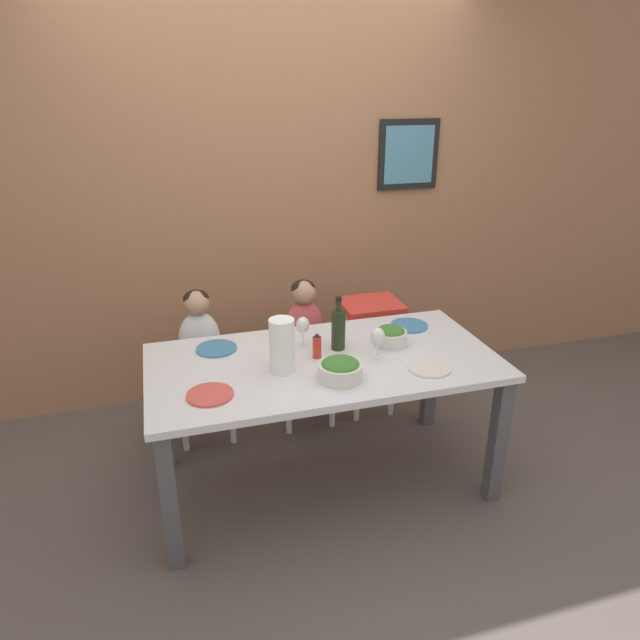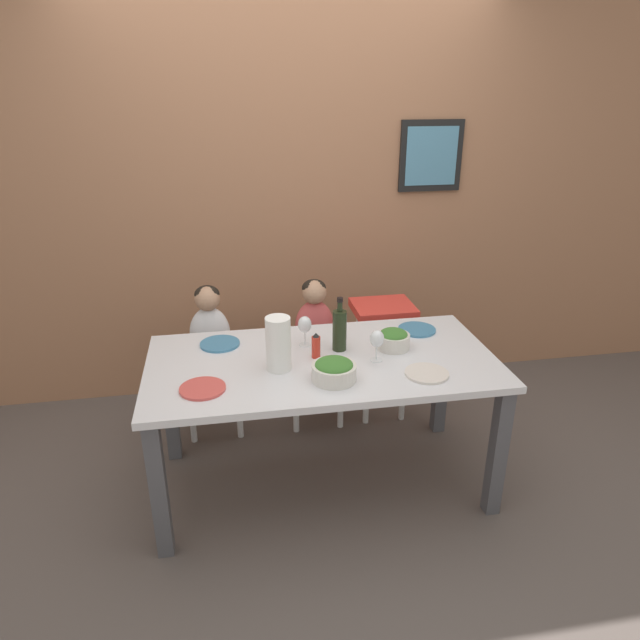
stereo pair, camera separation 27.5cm
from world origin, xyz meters
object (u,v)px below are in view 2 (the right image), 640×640
object	(u,v)px
wine_bottle	(340,329)
dinner_plate_back_right	(417,330)
chair_right_highchair	(382,330)
person_child_center	(314,315)
chair_far_center	(315,362)
dinner_plate_front_left	(203,388)
wine_glass_far	(305,325)
dinner_plate_back_left	(220,344)
chair_far_left	(213,370)
wine_glass_near	(377,339)
paper_towel_roll	(278,344)
dinner_plate_front_right	(427,373)
salad_bowl_small	(393,339)
salad_bowl_large	(334,370)
person_child_left	(209,322)

from	to	relation	value
wine_bottle	dinner_plate_back_right	xyz separation A→B (m)	(0.46, 0.16, -0.11)
chair_right_highchair	person_child_center	world-z (taller)	person_child_center
chair_far_center	dinner_plate_front_left	world-z (taller)	dinner_plate_front_left
chair_right_highchair	wine_glass_far	world-z (taller)	wine_glass_far
dinner_plate_front_left	dinner_plate_back_left	bearing A→B (deg)	79.79
chair_far_left	dinner_plate_back_left	world-z (taller)	dinner_plate_back_left
wine_glass_near	dinner_plate_back_right	bearing A→B (deg)	44.53
person_child_center	paper_towel_roll	bearing A→B (deg)	-112.29
chair_right_highchair	wine_glass_near	distance (m)	0.77
dinner_plate_back_right	dinner_plate_front_right	world-z (taller)	same
salad_bowl_small	dinner_plate_front_left	bearing A→B (deg)	-164.44
paper_towel_roll	wine_glass_near	xyz separation A→B (m)	(0.47, 0.00, -0.02)
chair_far_left	chair_far_center	size ratio (longest dim) A/B	1.00
chair_far_left	salad_bowl_large	world-z (taller)	salad_bowl_large
person_child_left	dinner_plate_front_right	world-z (taller)	person_child_left
person_child_center	salad_bowl_small	bearing A→B (deg)	-61.57
chair_right_highchair	salad_bowl_large	size ratio (longest dim) A/B	3.65
person_child_left	person_child_center	xyz separation A→B (m)	(0.61, 0.00, 0.00)
wine_glass_near	paper_towel_roll	bearing A→B (deg)	-179.51
chair_far_left	paper_towel_roll	bearing A→B (deg)	-64.65
dinner_plate_back_left	dinner_plate_back_right	distance (m)	1.05
salad_bowl_large	dinner_plate_front_left	xyz separation A→B (m)	(-0.58, 0.01, -0.04)
wine_glass_far	dinner_plate_back_right	size ratio (longest dim) A/B	0.78
person_child_left	wine_glass_far	bearing A→B (deg)	-43.29
person_child_left	dinner_plate_front_left	bearing A→B (deg)	-91.66
chair_right_highchair	salad_bowl_large	distance (m)	0.99
dinner_plate_back_left	dinner_plate_back_right	bearing A→B (deg)	-0.16
wine_bottle	wine_glass_near	world-z (taller)	wine_bottle
salad_bowl_small	dinner_plate_back_right	xyz separation A→B (m)	(0.19, 0.19, -0.04)
person_child_left	dinner_plate_front_left	xyz separation A→B (m)	(-0.02, -0.83, 0.03)
person_child_left	dinner_plate_front_left	distance (m)	0.83
wine_bottle	salad_bowl_large	bearing A→B (deg)	-106.29
person_child_left	salad_bowl_small	distance (m)	1.08
person_child_center	dinner_plate_back_left	distance (m)	0.67
chair_right_highchair	paper_towel_roll	distance (m)	1.03
salad_bowl_small	paper_towel_roll	bearing A→B (deg)	-168.24
chair_far_center	dinner_plate_front_right	bearing A→B (deg)	-66.46
wine_bottle	dinner_plate_back_right	distance (m)	0.50
dinner_plate_back_right	wine_glass_far	bearing A→B (deg)	-173.09
chair_far_center	chair_right_highchair	size ratio (longest dim) A/B	0.63
chair_far_left	dinner_plate_front_left	world-z (taller)	dinner_plate_front_left
paper_towel_roll	dinner_plate_back_right	bearing A→B (deg)	21.60
wine_glass_far	chair_right_highchair	bearing A→B (deg)	40.00
paper_towel_roll	dinner_plate_front_left	distance (m)	0.40
chair_far_left	chair_right_highchair	size ratio (longest dim) A/B	0.63
chair_far_left	wine_glass_far	size ratio (longest dim) A/B	2.97
chair_right_highchair	dinner_plate_back_right	size ratio (longest dim) A/B	3.65
wine_glass_near	person_child_center	bearing A→B (deg)	105.29
person_child_left	chair_far_center	bearing A→B (deg)	-0.10
paper_towel_roll	dinner_plate_front_right	xyz separation A→B (m)	(0.66, -0.18, -0.12)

